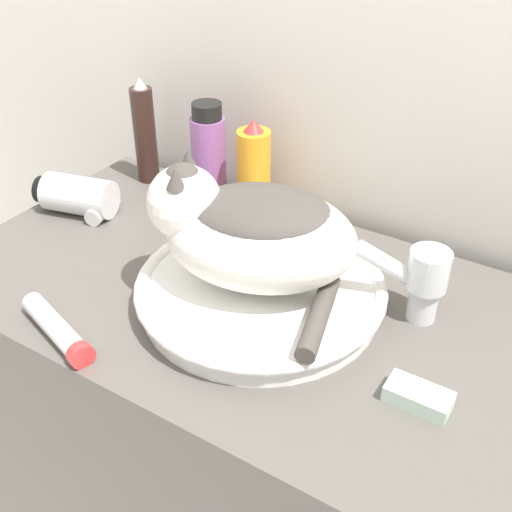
{
  "coord_description": "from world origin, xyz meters",
  "views": [
    {
      "loc": [
        0.38,
        -0.4,
        1.49
      ],
      "look_at": [
        -0.04,
        0.25,
        0.97
      ],
      "focal_mm": 45.0,
      "sensor_mm": 36.0,
      "label": 1
    }
  ],
  "objects_px": {
    "hairspray_can_black": "(145,134)",
    "spray_bottle_trigger": "(254,171)",
    "hair_dryer": "(79,196)",
    "soap_bar": "(418,397)",
    "cream_tube": "(57,329)",
    "mouthwash_bottle": "(209,155)",
    "faucet": "(421,279)",
    "cat": "(251,230)"
  },
  "relations": [
    {
      "from": "faucet",
      "to": "hairspray_can_black",
      "type": "bearing_deg",
      "value": -36.11
    },
    {
      "from": "hairspray_can_black",
      "to": "mouthwash_bottle",
      "type": "distance_m",
      "value": 0.16
    },
    {
      "from": "faucet",
      "to": "spray_bottle_trigger",
      "type": "xyz_separation_m",
      "value": [
        -0.37,
        0.14,
        0.02
      ]
    },
    {
      "from": "hair_dryer",
      "to": "cream_tube",
      "type": "bearing_deg",
      "value": 115.32
    },
    {
      "from": "mouthwash_bottle",
      "to": "cream_tube",
      "type": "distance_m",
      "value": 0.47
    },
    {
      "from": "mouthwash_bottle",
      "to": "hair_dryer",
      "type": "bearing_deg",
      "value": -135.01
    },
    {
      "from": "cat",
      "to": "spray_bottle_trigger",
      "type": "height_order",
      "value": "cat"
    },
    {
      "from": "hair_dryer",
      "to": "soap_bar",
      "type": "bearing_deg",
      "value": 155.54
    },
    {
      "from": "mouthwash_bottle",
      "to": "soap_bar",
      "type": "relative_size",
      "value": 2.35
    },
    {
      "from": "cat",
      "to": "hair_dryer",
      "type": "height_order",
      "value": "cat"
    },
    {
      "from": "mouthwash_bottle",
      "to": "spray_bottle_trigger",
      "type": "bearing_deg",
      "value": -0.0
    },
    {
      "from": "hairspray_can_black",
      "to": "cream_tube",
      "type": "bearing_deg",
      "value": -64.81
    },
    {
      "from": "mouthwash_bottle",
      "to": "soap_bar",
      "type": "bearing_deg",
      "value": -29.18
    },
    {
      "from": "spray_bottle_trigger",
      "to": "mouthwash_bottle",
      "type": "relative_size",
      "value": 0.95
    },
    {
      "from": "cat",
      "to": "faucet",
      "type": "height_order",
      "value": "cat"
    },
    {
      "from": "faucet",
      "to": "mouthwash_bottle",
      "type": "height_order",
      "value": "mouthwash_bottle"
    },
    {
      "from": "faucet",
      "to": "hairspray_can_black",
      "type": "xyz_separation_m",
      "value": [
        -0.63,
        0.14,
        0.03
      ]
    },
    {
      "from": "spray_bottle_trigger",
      "to": "cream_tube",
      "type": "xyz_separation_m",
      "value": [
        -0.04,
        -0.46,
        -0.07
      ]
    },
    {
      "from": "mouthwash_bottle",
      "to": "hair_dryer",
      "type": "relative_size",
      "value": 1.2
    },
    {
      "from": "faucet",
      "to": "hair_dryer",
      "type": "bearing_deg",
      "value": -20.43
    },
    {
      "from": "cat",
      "to": "spray_bottle_trigger",
      "type": "bearing_deg",
      "value": -78.95
    },
    {
      "from": "spray_bottle_trigger",
      "to": "soap_bar",
      "type": "xyz_separation_m",
      "value": [
        0.44,
        -0.3,
        -0.07
      ]
    },
    {
      "from": "hairspray_can_black",
      "to": "hair_dryer",
      "type": "distance_m",
      "value": 0.19
    },
    {
      "from": "spray_bottle_trigger",
      "to": "hair_dryer",
      "type": "height_order",
      "value": "spray_bottle_trigger"
    },
    {
      "from": "hairspray_can_black",
      "to": "spray_bottle_trigger",
      "type": "height_order",
      "value": "hairspray_can_black"
    },
    {
      "from": "hairspray_can_black",
      "to": "hair_dryer",
      "type": "xyz_separation_m",
      "value": [
        -0.02,
        -0.18,
        -0.07
      ]
    },
    {
      "from": "cat",
      "to": "hair_dryer",
      "type": "distance_m",
      "value": 0.44
    },
    {
      "from": "mouthwash_bottle",
      "to": "hair_dryer",
      "type": "distance_m",
      "value": 0.26
    },
    {
      "from": "hairspray_can_black",
      "to": "spray_bottle_trigger",
      "type": "bearing_deg",
      "value": -0.0
    },
    {
      "from": "cat",
      "to": "soap_bar",
      "type": "relative_size",
      "value": 3.94
    },
    {
      "from": "hairspray_can_black",
      "to": "soap_bar",
      "type": "relative_size",
      "value": 2.6
    },
    {
      "from": "spray_bottle_trigger",
      "to": "cream_tube",
      "type": "height_order",
      "value": "spray_bottle_trigger"
    },
    {
      "from": "hair_dryer",
      "to": "hairspray_can_black",
      "type": "bearing_deg",
      "value": -110.64
    },
    {
      "from": "mouthwash_bottle",
      "to": "cream_tube",
      "type": "relative_size",
      "value": 1.17
    },
    {
      "from": "cat",
      "to": "cream_tube",
      "type": "distance_m",
      "value": 0.31
    },
    {
      "from": "mouthwash_bottle",
      "to": "hair_dryer",
      "type": "height_order",
      "value": "mouthwash_bottle"
    },
    {
      "from": "hair_dryer",
      "to": "soap_bar",
      "type": "height_order",
      "value": "hair_dryer"
    },
    {
      "from": "faucet",
      "to": "soap_bar",
      "type": "relative_size",
      "value": 1.62
    },
    {
      "from": "spray_bottle_trigger",
      "to": "cat",
      "type": "bearing_deg",
      "value": -58.32
    },
    {
      "from": "hair_dryer",
      "to": "mouthwash_bottle",
      "type": "bearing_deg",
      "value": -149.51
    },
    {
      "from": "faucet",
      "to": "spray_bottle_trigger",
      "type": "bearing_deg",
      "value": -44.06
    },
    {
      "from": "hair_dryer",
      "to": "cat",
      "type": "bearing_deg",
      "value": 157.23
    }
  ]
}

